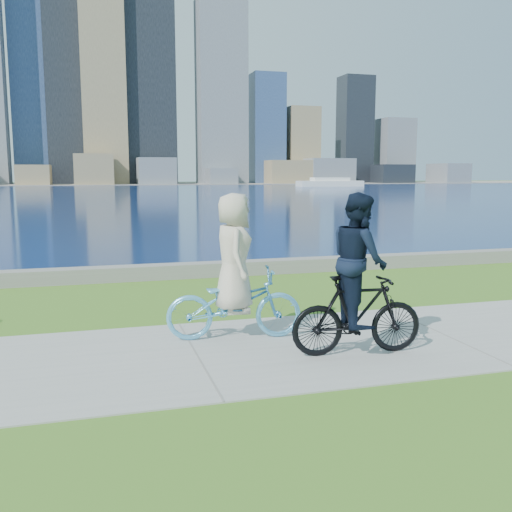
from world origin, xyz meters
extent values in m
plane|color=#3E6A1C|center=(0.00, 0.00, 0.00)|extent=(320.00, 320.00, 0.00)
cube|color=#979792|center=(0.00, 0.00, 0.01)|extent=(80.00, 3.50, 0.02)
cube|color=slate|center=(0.00, 6.20, 0.17)|extent=(90.00, 0.50, 0.35)
cube|color=navy|center=(0.00, 72.00, 0.00)|extent=(320.00, 131.00, 0.01)
cube|color=gray|center=(0.00, 130.00, 0.06)|extent=(320.00, 30.00, 0.12)
cube|color=#877453|center=(-13.04, 120.76, 2.11)|extent=(6.72, 7.87, 4.23)
cube|color=#877453|center=(-0.90, 119.16, 3.27)|extent=(8.03, 6.66, 6.54)
cube|color=slate|center=(12.34, 120.10, 2.93)|extent=(8.13, 7.21, 5.87)
cube|color=slate|center=(27.02, 121.23, 1.81)|extent=(6.35, 8.11, 3.63)
cube|color=#877453|center=(44.04, 122.08, 2.75)|extent=(11.18, 7.75, 5.51)
cube|color=slate|center=(54.02, 121.60, 3.01)|extent=(10.98, 7.29, 6.02)
cube|color=black|center=(70.54, 120.33, 2.31)|extent=(8.76, 6.83, 4.62)
cube|color=slate|center=(86.28, 120.09, 2.46)|extent=(7.02, 9.61, 4.93)
cube|color=navy|center=(-12.96, 132.96, 34.09)|extent=(9.77, 6.40, 68.19)
cube|color=#877453|center=(1.91, 128.01, 35.17)|extent=(9.51, 9.68, 70.34)
cube|color=black|center=(12.10, 130.90, 33.65)|extent=(11.37, 11.86, 67.31)
cube|color=slate|center=(28.74, 127.40, 21.18)|extent=(11.24, 7.74, 42.36)
cube|color=navy|center=(40.25, 129.47, 13.15)|extent=(7.81, 9.42, 26.29)
cube|color=#877453|center=(49.42, 130.65, 9.35)|extent=(7.67, 11.35, 18.70)
cube|color=black|center=(64.78, 130.32, 13.54)|extent=(7.92, 6.62, 27.08)
cube|color=slate|center=(75.77, 130.46, 8.31)|extent=(8.46, 10.37, 16.62)
cube|color=black|center=(-6.00, 132.00, 38.00)|extent=(9.00, 9.00, 76.00)
cube|color=navy|center=(10.00, 131.00, 32.00)|extent=(8.00, 8.00, 64.00)
cube|color=white|center=(42.19, 93.44, 0.54)|extent=(12.58, 3.59, 1.08)
cube|color=white|center=(42.19, 93.44, 1.39)|extent=(7.19, 2.70, 0.63)
imported|color=#61BCED|center=(0.72, 0.67, 0.57)|extent=(1.02, 2.19, 1.10)
imported|color=silver|center=(0.72, 0.67, 1.37)|extent=(0.71, 0.98, 1.84)
imported|color=black|center=(2.21, -0.58, 0.59)|extent=(0.73, 1.95, 1.15)
imported|color=black|center=(2.21, -0.58, 1.39)|extent=(0.78, 0.96, 1.88)
camera|label=1|loc=(-1.34, -7.76, 2.59)|focal=40.00mm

